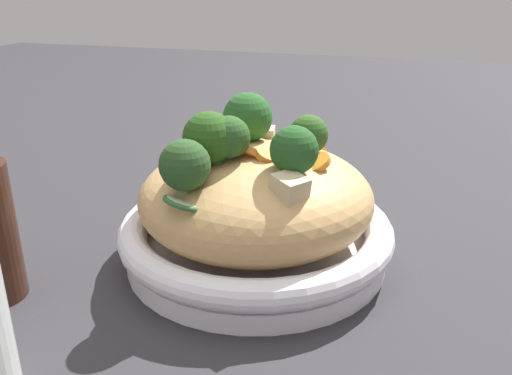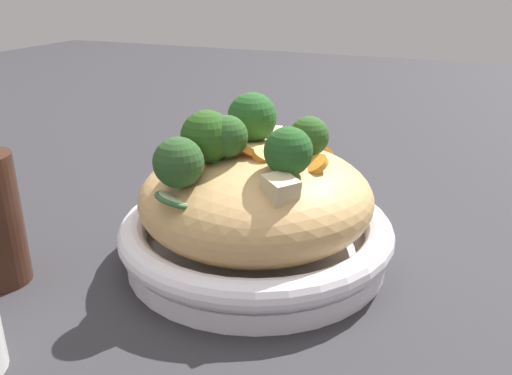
% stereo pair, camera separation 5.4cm
% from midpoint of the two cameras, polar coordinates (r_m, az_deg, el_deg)
% --- Properties ---
extents(ground_plane, '(3.00, 3.00, 0.00)m').
position_cam_midpoint_polar(ground_plane, '(0.57, 2.71, -7.50)').
color(ground_plane, '#2C2B2F').
extents(serving_bowl, '(0.28, 0.28, 0.05)m').
position_cam_midpoint_polar(serving_bowl, '(0.56, 2.76, -5.26)').
color(serving_bowl, white).
rests_on(serving_bowl, ground_plane).
extents(noodle_heap, '(0.23, 0.23, 0.10)m').
position_cam_midpoint_polar(noodle_heap, '(0.54, 2.84, -1.02)').
color(noodle_heap, tan).
rests_on(noodle_heap, serving_bowl).
extents(broccoli_florets, '(0.15, 0.18, 0.07)m').
position_cam_midpoint_polar(broccoli_florets, '(0.51, 1.24, 5.10)').
color(broccoli_florets, '#8FB96A').
rests_on(broccoli_florets, serving_bowl).
extents(carrot_coins, '(0.12, 0.17, 0.04)m').
position_cam_midpoint_polar(carrot_coins, '(0.52, 5.38, 3.11)').
color(carrot_coins, orange).
rests_on(carrot_coins, serving_bowl).
extents(zucchini_slices, '(0.08, 0.16, 0.04)m').
position_cam_midpoint_polar(zucchini_slices, '(0.52, -3.13, 2.63)').
color(zucchini_slices, '#C4DD96').
rests_on(zucchini_slices, serving_bowl).
extents(chicken_chunks, '(0.09, 0.16, 0.03)m').
position_cam_midpoint_polar(chicken_chunks, '(0.51, 5.31, 2.63)').
color(chicken_chunks, beige).
rests_on(chicken_chunks, serving_bowl).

